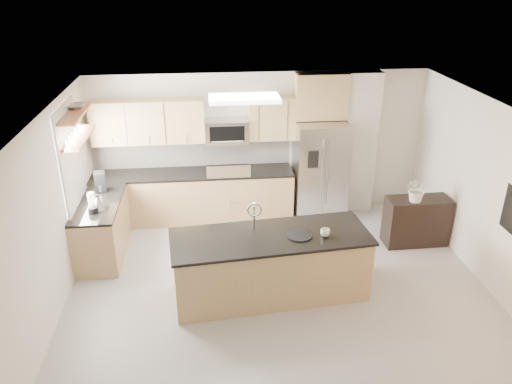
{
  "coord_description": "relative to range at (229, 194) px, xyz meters",
  "views": [
    {
      "loc": [
        -0.94,
        -5.32,
        4.3
      ],
      "look_at": [
        -0.26,
        1.3,
        1.24
      ],
      "focal_mm": 35.0,
      "sensor_mm": 36.0,
      "label": 1
    }
  ],
  "objects": [
    {
      "name": "floor",
      "position": [
        0.6,
        -2.92,
        -0.47
      ],
      "size": [
        6.5,
        6.5,
        0.0
      ],
      "primitive_type": "plane",
      "color": "#AEAAA5",
      "rests_on": "ground"
    },
    {
      "name": "ceiling",
      "position": [
        0.6,
        -2.92,
        2.13
      ],
      "size": [
        6.0,
        6.5,
        0.02
      ],
      "primitive_type": "cube",
      "color": "silver",
      "rests_on": "wall_back"
    },
    {
      "name": "wall_back",
      "position": [
        0.6,
        0.33,
        0.83
      ],
      "size": [
        6.0,
        0.02,
        2.6
      ],
      "primitive_type": "cube",
      "color": "silver",
      "rests_on": "floor"
    },
    {
      "name": "wall_left",
      "position": [
        -2.4,
        -2.92,
        0.83
      ],
      "size": [
        0.02,
        6.5,
        2.6
      ],
      "primitive_type": "cube",
      "color": "silver",
      "rests_on": "floor"
    },
    {
      "name": "back_counter",
      "position": [
        -0.63,
        0.01,
        -0.0
      ],
      "size": [
        3.55,
        0.66,
        1.44
      ],
      "color": "tan",
      "rests_on": "floor"
    },
    {
      "name": "left_counter",
      "position": [
        -2.07,
        -1.07,
        -0.01
      ],
      "size": [
        0.66,
        1.5,
        0.92
      ],
      "color": "tan",
      "rests_on": "floor"
    },
    {
      "name": "range",
      "position": [
        0.0,
        0.0,
        0.0
      ],
      "size": [
        0.76,
        0.64,
        1.14
      ],
      "color": "black",
      "rests_on": "floor"
    },
    {
      "name": "upper_cabinets",
      "position": [
        -0.7,
        0.16,
        1.35
      ],
      "size": [
        3.5,
        0.33,
        0.75
      ],
      "color": "tan",
      "rests_on": "wall_back"
    },
    {
      "name": "microwave",
      "position": [
        0.0,
        0.12,
        1.16
      ],
      "size": [
        0.76,
        0.4,
        0.4
      ],
      "color": "#AFAEB1",
      "rests_on": "upper_cabinets"
    },
    {
      "name": "refrigerator",
      "position": [
        1.66,
        -0.05,
        0.42
      ],
      "size": [
        0.92,
        0.78,
        1.78
      ],
      "color": "#AFAEB1",
      "rests_on": "floor"
    },
    {
      "name": "partition_column",
      "position": [
        2.42,
        0.18,
        0.83
      ],
      "size": [
        0.6,
        0.3,
        2.6
      ],
      "primitive_type": "cube",
      "color": "beige",
      "rests_on": "floor"
    },
    {
      "name": "window",
      "position": [
        -2.38,
        -1.07,
        1.18
      ],
      "size": [
        0.04,
        1.15,
        1.65
      ],
      "color": "white",
      "rests_on": "wall_left"
    },
    {
      "name": "shelf_lower",
      "position": [
        -2.25,
        -0.97,
        1.48
      ],
      "size": [
        0.3,
        1.2,
        0.04
      ],
      "primitive_type": "cube",
      "color": "#9A623D",
      "rests_on": "wall_left"
    },
    {
      "name": "shelf_upper",
      "position": [
        -2.25,
        -0.97,
        1.85
      ],
      "size": [
        0.3,
        1.2,
        0.04
      ],
      "primitive_type": "cube",
      "color": "#9A623D",
      "rests_on": "wall_left"
    },
    {
      "name": "ceiling_fixture",
      "position": [
        0.2,
        -1.32,
        2.09
      ],
      "size": [
        1.0,
        0.5,
        0.06
      ],
      "primitive_type": "cube",
      "color": "white",
      "rests_on": "ceiling"
    },
    {
      "name": "island",
      "position": [
        0.46,
        -2.4,
        -0.0
      ],
      "size": [
        2.8,
        1.23,
        1.36
      ],
      "rotation": [
        0.0,
        0.0,
        0.09
      ],
      "color": "tan",
      "rests_on": "floor"
    },
    {
      "name": "credenza",
      "position": [
        3.04,
        -1.25,
        -0.06
      ],
      "size": [
        1.03,
        0.44,
        0.82
      ],
      "primitive_type": "cube",
      "rotation": [
        0.0,
        0.0,
        0.01
      ],
      "color": "black",
      "rests_on": "floor"
    },
    {
      "name": "cup",
      "position": [
        1.19,
        -2.49,
        0.52
      ],
      "size": [
        0.18,
        0.18,
        0.1
      ],
      "primitive_type": "imported",
      "rotation": [
        0.0,
        0.0,
        -0.44
      ],
      "color": "white",
      "rests_on": "island"
    },
    {
      "name": "platter",
      "position": [
        0.84,
        -2.46,
        0.48
      ],
      "size": [
        0.46,
        0.46,
        0.02
      ],
      "primitive_type": "cylinder",
      "rotation": [
        0.0,
        0.0,
        0.42
      ],
      "color": "black",
      "rests_on": "island"
    },
    {
      "name": "blender",
      "position": [
        -2.08,
        -1.43,
        0.59
      ],
      "size": [
        0.14,
        0.14,
        0.33
      ],
      "color": "black",
      "rests_on": "left_counter"
    },
    {
      "name": "kettle",
      "position": [
        -2.02,
        -1.32,
        0.56
      ],
      "size": [
        0.2,
        0.2,
        0.25
      ],
      "color": "#AFAEB1",
      "rests_on": "left_counter"
    },
    {
      "name": "coffee_maker",
      "position": [
        -2.09,
        -0.63,
        0.6
      ],
      "size": [
        0.2,
        0.24,
        0.32
      ],
      "color": "black",
      "rests_on": "left_counter"
    },
    {
      "name": "bowl",
      "position": [
        -2.25,
        -0.8,
        1.9
      ],
      "size": [
        0.37,
        0.37,
        0.08
      ],
      "primitive_type": "imported",
      "rotation": [
        0.0,
        0.0,
        0.15
      ],
      "color": "#AFAEB1",
      "rests_on": "shelf_upper"
    },
    {
      "name": "flower_vase",
      "position": [
        2.95,
        -1.33,
        0.66
      ],
      "size": [
        0.61,
        0.55,
        0.63
      ],
      "primitive_type": "imported",
      "rotation": [
        0.0,
        0.0,
        -0.09
      ],
      "color": "silver",
      "rests_on": "credenza"
    }
  ]
}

